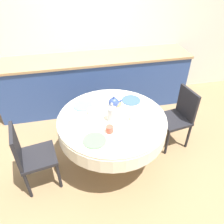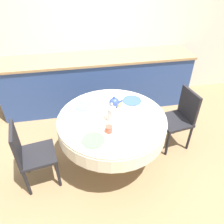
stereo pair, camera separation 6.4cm
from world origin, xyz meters
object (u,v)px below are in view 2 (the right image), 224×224
Objects in this scene: chair_left at (180,116)px; coffee_carafe at (112,113)px; chair_right at (30,153)px; teapot at (114,103)px.

chair_left is 1.08m from coffee_carafe.
coffee_carafe is at bearing 92.61° from chair_left.
chair_left is 2.00m from chair_right.
chair_left is 0.98m from teapot.
teapot is at bearing 72.15° from coffee_carafe.
chair_left is 4.87× the size of teapot.
coffee_carafe reaches higher than chair_left.
chair_left is at bearing 11.63° from coffee_carafe.
chair_left is 3.57× the size of coffee_carafe.
teapot reaches higher than chair_right.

